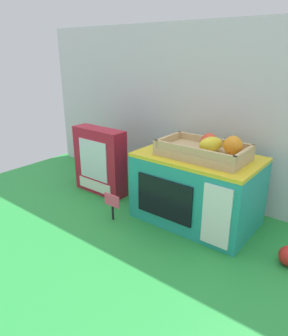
# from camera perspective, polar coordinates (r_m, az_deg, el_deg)

# --- Properties ---
(ground_plane) EXTENTS (1.70, 1.70, 0.00)m
(ground_plane) POSITION_cam_1_polar(r_m,az_deg,el_deg) (1.24, 2.99, -7.35)
(ground_plane) COLOR green
(ground_plane) RESTS_ON ground
(display_back_panel) EXTENTS (1.61, 0.03, 0.68)m
(display_back_panel) POSITION_cam_1_polar(r_m,az_deg,el_deg) (1.29, 8.83, 9.79)
(display_back_panel) COLOR silver
(display_back_panel) RESTS_ON ground
(toy_microwave) EXTENTS (0.41, 0.26, 0.25)m
(toy_microwave) POSITION_cam_1_polar(r_m,az_deg,el_deg) (1.12, 9.54, -3.72)
(toy_microwave) COLOR teal
(toy_microwave) RESTS_ON ground
(food_groups_crate) EXTENTS (0.29, 0.16, 0.09)m
(food_groups_crate) POSITION_cam_1_polar(r_m,az_deg,el_deg) (1.05, 11.40, 3.26)
(food_groups_crate) COLOR tan
(food_groups_crate) RESTS_ON toy_microwave
(cookie_set_box) EXTENTS (0.24, 0.08, 0.28)m
(cookie_set_box) POSITION_cam_1_polar(r_m,az_deg,el_deg) (1.34, -8.00, 1.26)
(cookie_set_box) COLOR #B2192D
(cookie_set_box) RESTS_ON ground
(price_sign) EXTENTS (0.07, 0.01, 0.10)m
(price_sign) POSITION_cam_1_polar(r_m,az_deg,el_deg) (1.14, -5.80, -6.36)
(price_sign) COLOR black
(price_sign) RESTS_ON ground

